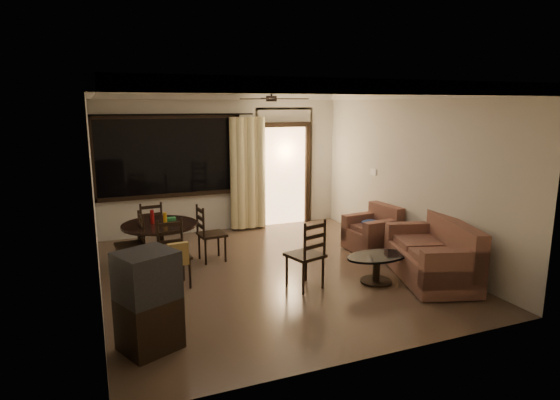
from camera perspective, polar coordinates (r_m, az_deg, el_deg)
name	(u,v)px	position (r m, az deg, el deg)	size (l,w,h in m)	color
ground	(272,272)	(7.40, -0.98, -8.72)	(5.50, 5.50, 0.00)	#7F6651
room_shell	(267,144)	(8.84, -1.55, 6.79)	(5.50, 6.70, 5.50)	beige
dining_table	(160,233)	(7.62, -14.40, -3.94)	(1.17, 1.17, 0.95)	black
dining_chair_west	(131,256)	(7.59, -17.68, -6.52)	(0.46, 0.46, 0.95)	black
dining_chair_east	(211,244)	(7.91, -8.36, -5.35)	(0.46, 0.46, 0.95)	black
dining_chair_south	(175,266)	(6.90, -12.70, -7.88)	(0.46, 0.51, 0.95)	black
dining_chair_north	(151,239)	(8.44, -15.50, -4.57)	(0.46, 0.46, 0.95)	black
tv_cabinet	(148,301)	(5.22, -15.77, -11.74)	(0.72, 0.69, 1.08)	black
sofa	(435,257)	(7.33, 18.35, -6.63)	(1.32, 1.84, 0.88)	#40211E
armchair	(374,233)	(8.52, 11.41, -3.91)	(0.85, 0.85, 0.79)	#40211E
coffee_table	(377,264)	(7.04, 11.69, -7.69)	(0.94, 0.57, 0.41)	black
side_chair	(305,267)	(6.70, 3.12, -8.21)	(0.56, 0.56, 1.02)	black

